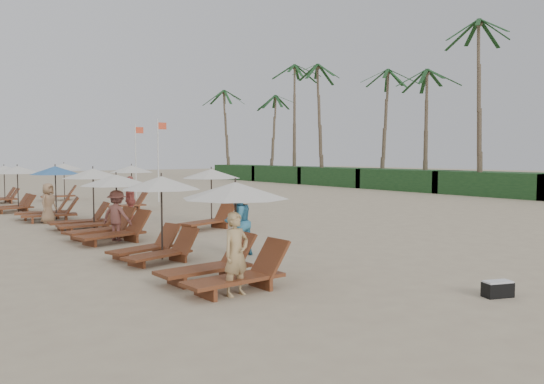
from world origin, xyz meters
TOP-DOWN VIEW (x-y plane):
  - ground at (0.00, 0.00)m, footprint 160.00×160.00m
  - shrub_hedge at (22.00, 14.50)m, footprint 3.20×53.00m
  - palm_row at (21.91, 15.40)m, footprint 7.00×52.00m
  - lounger_station_0 at (-5.74, -3.08)m, footprint 2.75×2.30m
  - lounger_station_1 at (-5.73, 0.38)m, footprint 2.47×2.15m
  - lounger_station_2 at (-5.56, 4.21)m, footprint 2.80×2.37m
  - lounger_station_3 at (-5.33, 7.07)m, footprint 2.67×2.25m
  - lounger_station_4 at (-5.63, 11.06)m, footprint 2.68×2.44m
  - lounger_station_5 at (-6.08, 15.54)m, footprint 2.57×2.41m
  - lounger_station_6 at (-5.67, 21.10)m, footprint 2.50×2.25m
  - inland_station_0 at (-1.53, 4.81)m, footprint 2.85×2.24m
  - inland_station_1 at (-1.26, 13.07)m, footprint 2.64×2.24m
  - inland_station_2 at (-2.27, 21.18)m, footprint 2.71×2.24m
  - beachgoer_near at (-5.95, -3.85)m, footprint 0.65×0.48m
  - beachgoer_mid_a at (-3.65, -0.43)m, footprint 1.05×0.90m
  - beachgoer_mid_b at (-5.33, 4.09)m, footprint 1.08×1.21m
  - beachgoer_far_a at (-3.23, 8.12)m, footprint 0.86×1.21m
  - beachgoer_far_b at (-5.91, 10.02)m, footprint 0.94×0.90m
  - duffel_bag at (-1.95, -7.01)m, footprint 0.63×0.47m
  - flag_pole_near at (1.93, 16.44)m, footprint 0.59×0.08m
  - flag_pole_far at (2.10, 20.15)m, footprint 0.59×0.08m

SIDE VIEW (x-z plane):
  - ground at x=0.00m, z-range 0.00..0.00m
  - duffel_bag at x=-1.95m, z-range 0.00..0.32m
  - shrub_hedge at x=22.00m, z-range 0.00..1.60m
  - beachgoer_far_b at x=-5.91m, z-range 0.00..1.62m
  - beachgoer_mid_b at x=-5.33m, z-range 0.00..1.63m
  - beachgoer_near at x=-5.95m, z-range 0.00..1.65m
  - beachgoer_mid_a at x=-3.65m, z-range 0.00..1.88m
  - beachgoer_far_a at x=-3.23m, z-range 0.00..1.90m
  - lounger_station_4 at x=-5.63m, z-range -0.14..2.14m
  - lounger_station_2 at x=-5.56m, z-range -0.05..2.08m
  - lounger_station_0 at x=-5.74m, z-range -0.06..2.13m
  - lounger_station_3 at x=-5.33m, z-range -0.06..2.20m
  - lounger_station_1 at x=-5.73m, z-range 0.00..2.21m
  - lounger_station_6 at x=-5.67m, z-range 0.05..2.18m
  - lounger_station_5 at x=-6.08m, z-range 0.13..2.34m
  - inland_station_0 at x=-1.53m, z-range 0.19..2.41m
  - inland_station_2 at x=-2.27m, z-range 0.26..2.49m
  - inland_station_1 at x=-1.26m, z-range 0.29..2.51m
  - flag_pole_far at x=2.10m, z-range 0.25..4.98m
  - flag_pole_near at x=1.93m, z-range 0.25..5.09m
  - palm_row at x=21.91m, z-range 3.76..16.06m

